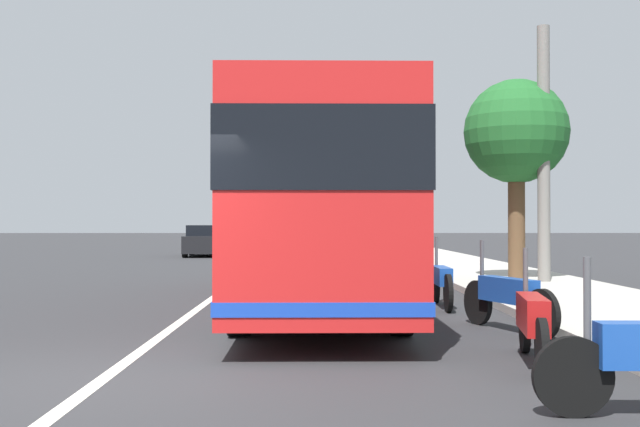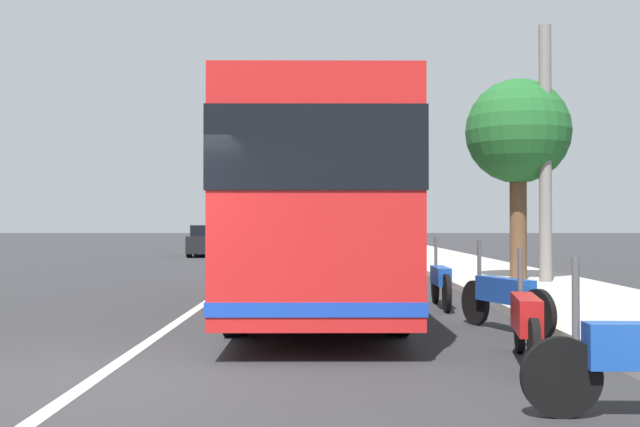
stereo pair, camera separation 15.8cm
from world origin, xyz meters
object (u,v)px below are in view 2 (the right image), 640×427
object	(u,v)px
car_ahead_same_lane	(254,237)
roadside_tree_mid_block	(518,134)
car_oncoming	(211,241)
car_far_distant	(330,235)
utility_pole	(545,156)
motorcycle_angled	(504,297)
coach_bus	(316,204)
motorcycle_nearest_curb	(526,321)
motorcycle_far_end	(441,281)

from	to	relation	value
car_ahead_same_lane	roadside_tree_mid_block	world-z (taller)	roadside_tree_mid_block
car_oncoming	car_far_distant	xyz separation A→B (m)	(17.93, -5.81, 0.03)
roadside_tree_mid_block	utility_pole	world-z (taller)	utility_pole
car_oncoming	car_far_distant	world-z (taller)	car_far_distant
car_far_distant	car_ahead_same_lane	bearing A→B (deg)	147.23
motorcycle_angled	car_far_distant	xyz separation A→B (m)	(42.47, 1.97, 0.23)
coach_bus	roadside_tree_mid_block	size ratio (longest dim) A/B	2.35
motorcycle_nearest_curb	motorcycle_angled	size ratio (longest dim) A/B	0.97
motorcycle_far_end	car_far_distant	distance (m)	39.44
car_ahead_same_lane	roadside_tree_mid_block	size ratio (longest dim) A/B	0.80
motorcycle_far_end	roadside_tree_mid_block	bearing A→B (deg)	-27.30
coach_bus	car_ahead_same_lane	xyz separation A→B (m)	(31.13, 3.95, -1.21)
motorcycle_nearest_curb	car_ahead_same_lane	xyz separation A→B (m)	(37.06, 6.29, 0.21)
car_oncoming	roadside_tree_mid_block	bearing A→B (deg)	28.18
motorcycle_nearest_curb	car_ahead_same_lane	size ratio (longest dim) A/B	0.50
coach_bus	car_oncoming	bearing A→B (deg)	13.19
coach_bus	car_far_distant	xyz separation A→B (m)	(38.99, -0.72, -1.18)
motorcycle_far_end	utility_pole	bearing A→B (deg)	-35.33
motorcycle_far_end	car_ahead_same_lane	world-z (taller)	car_ahead_same_lane
motorcycle_nearest_curb	car_ahead_same_lane	distance (m)	37.59
car_oncoming	utility_pole	bearing A→B (deg)	28.25
coach_bus	car_oncoming	size ratio (longest dim) A/B	2.77
motorcycle_nearest_curb	motorcycle_angled	distance (m)	2.48
car_far_distant	car_oncoming	bearing A→B (deg)	160.04
motorcycle_angled	utility_pole	world-z (taller)	utility_pole
car_ahead_same_lane	roadside_tree_mid_block	xyz separation A→B (m)	(-26.49, -8.97, 3.10)
motorcycle_angled	car_ahead_same_lane	bearing A→B (deg)	-9.19
motorcycle_nearest_curb	motorcycle_far_end	bearing A→B (deg)	9.90
car_oncoming	car_ahead_same_lane	world-z (taller)	car_oncoming
car_far_distant	utility_pole	size ratio (longest dim) A/B	0.72
coach_bus	car_ahead_same_lane	bearing A→B (deg)	6.86
motorcycle_far_end	coach_bus	bearing A→B (deg)	80.92
motorcycle_nearest_curb	car_ahead_same_lane	world-z (taller)	car_ahead_same_lane
car_ahead_same_lane	utility_pole	distance (m)	28.91
coach_bus	car_oncoming	xyz separation A→B (m)	(21.06, 5.08, -1.21)
motorcycle_angled	roadside_tree_mid_block	bearing A→B (deg)	-36.05
utility_pole	motorcycle_angled	bearing A→B (deg)	159.32
car_ahead_same_lane	car_far_distant	bearing A→B (deg)	149.03
coach_bus	motorcycle_far_end	distance (m)	2.71
coach_bus	motorcycle_nearest_curb	distance (m)	6.53
motorcycle_far_end	roadside_tree_mid_block	xyz separation A→B (m)	(5.05, -2.74, 3.30)
car_oncoming	motorcycle_nearest_curb	bearing A→B (deg)	11.96
coach_bus	motorcycle_far_end	bearing A→B (deg)	-100.68
motorcycle_nearest_curb	motorcycle_far_end	size ratio (longest dim) A/B	0.94
coach_bus	motorcycle_far_end	xyz separation A→B (m)	(-0.41, -2.27, -1.42)
motorcycle_far_end	utility_pole	world-z (taller)	utility_pole
motorcycle_angled	car_far_distant	distance (m)	42.52
coach_bus	roadside_tree_mid_block	world-z (taller)	roadside_tree_mid_block
coach_bus	roadside_tree_mid_block	bearing A→B (deg)	-47.64
car_ahead_same_lane	coach_bus	bearing A→B (deg)	7.03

